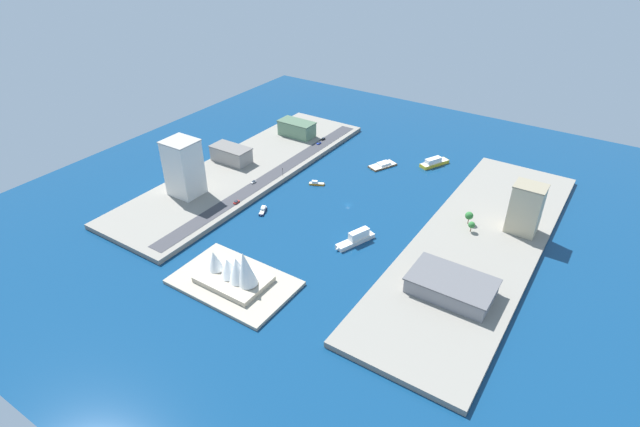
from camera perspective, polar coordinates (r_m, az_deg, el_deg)
The scene contains 22 objects.
ground_plane at distance 352.19m, azimuth 3.20°, elevation 1.00°, with size 440.00×440.00×0.00m, color navy.
quay_west at distance 323.26m, azimuth 17.47°, elevation -3.44°, with size 70.00×240.00×3.36m, color gray.
quay_east at distance 399.27m, azimuth -8.32°, elevation 4.96°, with size 70.00×240.00×3.36m, color gray.
peninsula_point at distance 285.48m, azimuth -9.72°, elevation -7.73°, with size 67.34×42.87×2.00m, color #A89E89.
road_strip at distance 384.01m, azimuth -5.52°, elevation 4.30°, with size 11.90×228.00×0.15m, color #38383D.
patrol_launch_navy at distance 345.18m, azimuth -6.51°, elevation 0.36°, with size 7.40×11.82×3.28m.
ferry_white_commuter at distance 312.63m, azimuth 4.16°, elevation -2.84°, with size 15.32×29.01×8.11m.
barge_flat_brown at distance 406.53m, azimuth 7.14°, elevation 5.49°, with size 18.20×24.46×3.09m.
water_taxi_orange at distance 376.28m, azimuth -0.42°, elevation 3.45°, with size 11.85×7.58×3.28m.
ferry_yellow_fast at distance 415.00m, azimuth 12.86°, elevation 5.69°, with size 17.53×26.73×6.43m.
carpark_squat_concrete at distance 408.13m, azimuth -10.06°, elevation 6.66°, with size 32.63×16.55×12.32m.
office_block_beige at distance 334.55m, azimuth 22.33°, elevation 0.51°, with size 18.87×15.24×32.69m.
terminal_long_green at distance 449.10m, azimuth -2.66°, elevation 9.62°, with size 32.19×16.24×13.27m.
warehouse_low_gray at distance 277.31m, azimuth 14.71°, elevation -7.94°, with size 44.72×28.11×9.37m.
hotel_broad_white at distance 362.17m, azimuth -15.23°, elevation 5.05°, with size 21.95×20.16×40.51m.
van_white at distance 374.97m, azimuth -7.56°, elevation 3.58°, with size 1.92×4.34×1.55m.
hatchback_blue at distance 434.23m, azimuth -0.13°, elevation 8.01°, with size 2.04×4.48×1.55m.
pickup_red at distance 351.29m, azimuth -9.48°, elevation 1.30°, with size 2.02×4.93×1.60m.
suv_black at distance 442.46m, azimuth 0.35°, elevation 8.49°, with size 2.10×4.52×1.65m.
traffic_light_waterfront at distance 381.22m, azimuth -4.27°, elevation 4.87°, with size 0.36×0.36×6.50m.
opera_landmark at distance 279.24m, azimuth -9.67°, elevation -6.46°, with size 38.30×26.39×23.58m.
park_tree_cluster at distance 333.33m, azimuth 16.68°, elevation -0.59°, with size 9.24×12.65×8.68m.
Camera 1 is at (-148.65, 262.41, 181.88)m, focal length 28.17 mm.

